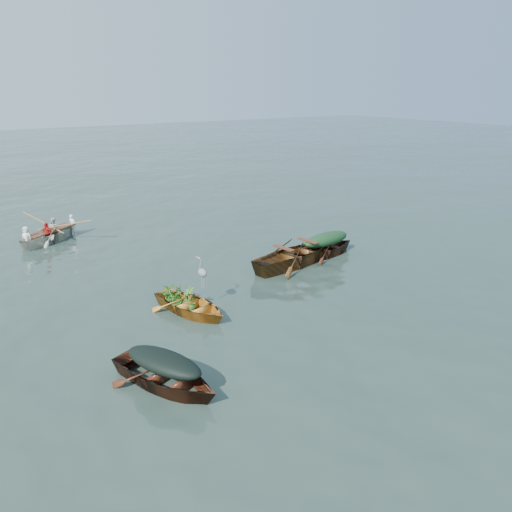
{
  "coord_description": "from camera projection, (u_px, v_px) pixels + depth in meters",
  "views": [
    {
      "loc": [
        -8.42,
        -11.01,
        6.09
      ],
      "look_at": [
        0.56,
        2.56,
        0.5
      ],
      "focal_mm": 35.0,
      "sensor_mm": 36.0,
      "label": 1
    }
  ],
  "objects": [
    {
      "name": "ground",
      "position": [
        287.0,
        298.0,
        15.06
      ],
      "size": [
        140.0,
        140.0,
        0.0
      ],
      "primitive_type": "plane",
      "color": "#2D3F37",
      "rests_on": "ground"
    },
    {
      "name": "yellow_dinghy",
      "position": [
        191.0,
        313.0,
        14.07
      ],
      "size": [
        2.19,
        3.48,
        0.87
      ],
      "primitive_type": "imported",
      "rotation": [
        0.0,
        0.0,
        0.26
      ],
      "color": "orange",
      "rests_on": "ground"
    },
    {
      "name": "dark_covered_boat",
      "position": [
        165.0,
        387.0,
        10.62
      ],
      "size": [
        2.61,
        3.84,
        0.89
      ],
      "primitive_type": "imported",
      "rotation": [
        0.0,
        0.0,
        0.39
      ],
      "color": "#4B1E11",
      "rests_on": "ground"
    },
    {
      "name": "green_tarp_boat",
      "position": [
        325.0,
        256.0,
        18.73
      ],
      "size": [
        4.06,
        1.66,
        0.9
      ],
      "primitive_type": "imported",
      "rotation": [
        0.0,
        0.0,
        1.68
      ],
      "color": "#4B2111",
      "rests_on": "ground"
    },
    {
      "name": "open_wooden_boat",
      "position": [
        296.0,
        265.0,
        17.79
      ],
      "size": [
        5.34,
        2.39,
        1.25
      ],
      "primitive_type": "imported",
      "rotation": [
        0.0,
        0.0,
        1.73
      ],
      "color": "brown",
      "rests_on": "ground"
    },
    {
      "name": "rowed_boat",
      "position": [
        52.0,
        241.0,
        20.52
      ],
      "size": [
        4.01,
        3.25,
        0.94
      ],
      "primitive_type": "imported",
      "rotation": [
        0.0,
        0.0,
        2.16
      ],
      "color": "white",
      "rests_on": "ground"
    },
    {
      "name": "dark_tarp_cover",
      "position": [
        164.0,
        360.0,
        10.41
      ],
      "size": [
        1.44,
        2.11,
        0.4
      ],
      "primitive_type": "ellipsoid",
      "rotation": [
        0.0,
        0.0,
        0.39
      ],
      "color": "black",
      "rests_on": "dark_covered_boat"
    },
    {
      "name": "green_tarp_cover",
      "position": [
        326.0,
        238.0,
        18.5
      ],
      "size": [
        2.23,
        0.91,
        0.52
      ],
      "primitive_type": "ellipsoid",
      "rotation": [
        0.0,
        0.0,
        1.68
      ],
      "color": "#193D1F",
      "rests_on": "green_tarp_boat"
    },
    {
      "name": "thwart_benches",
      "position": [
        296.0,
        248.0,
        17.58
      ],
      "size": [
        2.69,
        1.35,
        0.04
      ],
      "primitive_type": null,
      "rotation": [
        0.0,
        0.0,
        1.73
      ],
      "color": "#4E2412",
      "rests_on": "open_wooden_boat"
    },
    {
      "name": "heron",
      "position": [
        203.0,
        278.0,
        14.2
      ],
      "size": [
        0.37,
        0.46,
        0.92
      ],
      "primitive_type": null,
      "rotation": [
        0.0,
        0.0,
        0.26
      ],
      "color": "gray",
      "rests_on": "yellow_dinghy"
    },
    {
      "name": "dinghy_weeds",
      "position": [
        177.0,
        284.0,
        14.19
      ],
      "size": [
        0.91,
        1.05,
        0.6
      ],
      "primitive_type": "imported",
      "rotation": [
        0.0,
        0.0,
        0.26
      ],
      "color": "#326E1C",
      "rests_on": "yellow_dinghy"
    },
    {
      "name": "rowers",
      "position": [
        49.0,
        221.0,
        20.25
      ],
      "size": [
        2.94,
        2.48,
        0.76
      ],
      "primitive_type": "imported",
      "rotation": [
        0.0,
        0.0,
        2.16
      ],
      "color": "white",
      "rests_on": "rowed_boat"
    },
    {
      "name": "oars",
      "position": [
        51.0,
        229.0,
        20.36
      ],
      "size": [
        1.95,
        2.49,
        0.06
      ],
      "primitive_type": null,
      "rotation": [
        0.0,
        0.0,
        2.16
      ],
      "color": "olive",
      "rests_on": "rowed_boat"
    }
  ]
}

